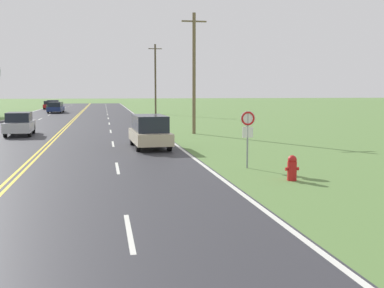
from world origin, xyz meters
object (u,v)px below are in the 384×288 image
Objects in this scene: traffic_sign at (248,125)px; car_silver_sedan_approaching at (20,124)px; car_red_sedan_receding at (49,105)px; car_dark_blue_van_mid_near at (56,107)px; car_dark_green_suv_mid_far at (53,105)px; car_champagne_suv_nearest at (150,131)px; fire_hydrant at (292,168)px.

traffic_sign is 0.51× the size of car_silver_sedan_approaching.
car_red_sedan_receding is (-3.33, 50.17, -0.09)m from car_silver_sedan_approaching.
traffic_sign reaches higher than car_dark_blue_van_mid_near.
car_red_sedan_receding is at bearing 7.62° from car_dark_green_suv_mid_far.
car_red_sedan_receding is at bearing 102.49° from traffic_sign.
traffic_sign is 59.98m from car_dark_green_suv_mid_far.
car_dark_green_suv_mid_far is (-1.82, 41.83, 0.08)m from car_silver_sedan_approaching.
car_champagne_suv_nearest is at bearing -171.48° from car_dark_green_suv_mid_far.
car_champagne_suv_nearest is 12.20m from car_silver_sedan_approaching.
car_silver_sedan_approaching is (-11.47, 16.65, -0.90)m from traffic_sign.
fire_hydrant is at bearing -75.76° from traffic_sign.
car_silver_sedan_approaching is at bearing -176.33° from car_dark_blue_van_mid_near.
fire_hydrant is 71.42m from car_red_sedan_receding.
car_dark_blue_van_mid_near is (-0.86, 35.43, -0.00)m from car_silver_sedan_approaching.
car_red_sedan_receding is (-15.54, 69.71, 0.29)m from fire_hydrant.
car_silver_sedan_approaching reaches higher than car_dark_blue_van_mid_near.
car_dark_green_suv_mid_far is 0.86× the size of car_red_sedan_receding.
car_silver_sedan_approaching is at bearing -178.59° from car_red_sedan_receding.
car_dark_green_suv_mid_far reaches higher than car_red_sedan_receding.
car_dark_green_suv_mid_far reaches higher than car_dark_blue_van_mid_near.
car_champagne_suv_nearest is 51.81m from car_dark_green_suv_mid_far.
fire_hydrant is at bearing -164.35° from car_dark_blue_van_mid_near.
traffic_sign is 0.47× the size of car_red_sedan_receding.
fire_hydrant is 0.38× the size of traffic_sign.
car_dark_blue_van_mid_near is 14.95m from car_red_sedan_receding.
car_dark_blue_van_mid_near is (-9.11, 44.42, -0.11)m from car_champagne_suv_nearest.
car_red_sedan_receding reaches higher than fire_hydrant.
car_silver_sedan_approaching is 1.06× the size of car_dark_green_suv_mid_far.
traffic_sign is (-0.73, 2.89, 1.28)m from fire_hydrant.
fire_hydrant is at bearing -169.83° from car_red_sedan_receding.
car_champagne_suv_nearest is 1.16× the size of car_dark_green_suv_mid_far.
traffic_sign reaches higher than car_dark_green_suv_mid_far.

